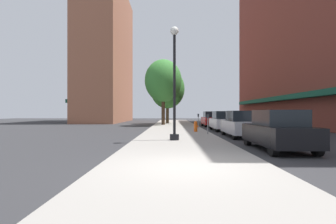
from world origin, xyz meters
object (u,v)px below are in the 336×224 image
Objects in this scene: fire_hydrant at (196,126)px; parking_meter_far at (208,121)px; tree_mid at (167,89)px; car_white at (223,121)px; lamppost at (174,81)px; parking_meter_near at (198,119)px; car_red at (211,119)px; car_black at (278,131)px; tree_near at (163,81)px; car_silver at (241,124)px.

fire_hydrant is 2.21m from parking_meter_far.
car_white is (4.90, -13.24, -3.89)m from tree_mid.
lamppost is 6.87m from fire_hydrant.
lamppost is 7.47× the size of fire_hydrant.
parking_meter_near is at bearing -75.96° from tree_mid.
car_white is at bearing -89.57° from car_red.
car_black reaches higher than parking_meter_far.
lamppost reaches higher than parking_meter_near.
tree_near reaches higher than lamppost.
parking_meter_far is 0.30× the size of car_red.
tree_mid is 1.68× the size of car_red.
parking_meter_near reaches higher than fire_hydrant.
tree_near is (-3.37, 13.14, 4.25)m from parking_meter_far.
lamppost is 1.37× the size of car_white.
parking_meter_far is 7.17m from car_black.
car_silver is at bearing -50.79° from fire_hydrant.
tree_near is at bearing 93.63° from lamppost.
lamppost is 10.10m from car_white.
lamppost reaches higher than car_silver.
tree_near is at bearing 164.78° from car_red.
car_white reaches higher than parking_meter_far.
fire_hydrant is at bearing -98.35° from parking_meter_near.
car_white is (5.32, -8.31, -4.39)m from tree_near.
car_silver is (4.90, -19.14, -3.89)m from tree_mid.
tree_mid is at bearing 98.29° from fire_hydrant.
parking_meter_near is 12.71m from tree_mid.
tree_mid is at bearing 85.14° from tree_near.
fire_hydrant is 4.27m from parking_meter_near.
tree_near is 1.76× the size of car_red.
fire_hydrant is 0.10× the size of tree_near.
car_black is at bearing -75.14° from tree_near.
car_silver is 5.90m from car_white.
fire_hydrant is at bearing 74.79° from lamppost.
tree_mid is (-2.33, 15.99, 4.18)m from fire_hydrant.
car_red is at bearing 70.02° from parking_meter_near.
fire_hydrant is 16.69m from tree_mid.
car_red is (1.95, 11.65, -0.14)m from parking_meter_far.
lamppost is 16.41m from car_red.
parking_meter_far is 14.21m from tree_near.
fire_hydrant is 3.77m from car_white.
parking_meter_near is at bearing 104.32° from car_silver.
car_black is at bearing -74.21° from parking_meter_far.
lamppost is at bearing 143.59° from car_black.
car_white is 1.00× the size of car_red.
parking_meter_near is at bearing -109.55° from car_red.
parking_meter_far is 0.30× the size of car_black.
fire_hydrant is at bearing 128.68° from car_silver.
fire_hydrant is (1.66, 6.11, -2.68)m from lamppost.
lamppost is 22.16m from tree_mid.
car_silver reaches higher than parking_meter_far.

